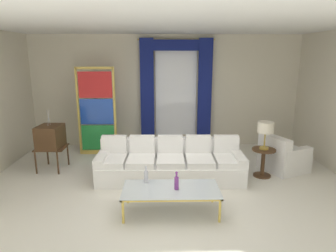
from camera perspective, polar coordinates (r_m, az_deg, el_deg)
ground_plane at (r=5.61m, az=0.02°, el=-12.70°), size 16.00×16.00×0.00m
wall_rear at (r=8.15m, az=-0.45°, el=6.67°), size 8.00×0.12×3.00m
ceiling_slab at (r=5.85m, az=-0.16°, el=18.86°), size 8.00×7.60×0.04m
curtained_window at (r=7.96m, az=1.56°, el=8.25°), size 2.00×0.17×2.70m
couch_white_long at (r=6.11m, az=0.44°, el=-7.29°), size 2.93×0.96×0.86m
coffee_table at (r=4.83m, az=0.57°, el=-12.27°), size 1.54×0.71×0.41m
bottle_blue_decanter at (r=4.74m, az=1.65°, el=-10.77°), size 0.07×0.07×0.30m
bottle_crystal_tall at (r=4.99m, az=-4.24°, el=-9.57°), size 0.07×0.07×0.29m
vintage_tv at (r=6.92m, az=-21.72°, el=-2.08°), size 0.62×0.63×1.35m
armchair_white at (r=6.97m, az=21.11°, el=-5.72°), size 1.07×1.06×0.80m
stained_glass_divider at (r=7.58m, az=-13.56°, el=2.38°), size 0.95×0.05×2.20m
peacock_figurine at (r=7.25m, az=-10.82°, el=-4.86°), size 0.44×0.60×0.50m
round_side_table at (r=6.48m, az=17.83°, el=-6.26°), size 0.48×0.48×0.59m
table_lamp_brass at (r=6.29m, az=18.27°, el=-0.48°), size 0.32×0.32×0.57m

